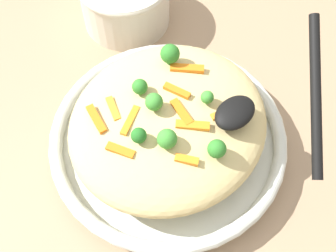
% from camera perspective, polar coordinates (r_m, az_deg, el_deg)
% --- Properties ---
extents(ground_plane, '(2.40, 2.40, 0.00)m').
position_cam_1_polar(ground_plane, '(0.63, -0.00, -2.79)').
color(ground_plane, '#9E7F60').
extents(serving_bowl, '(0.32, 0.32, 0.04)m').
position_cam_1_polar(serving_bowl, '(0.61, -0.00, -1.84)').
color(serving_bowl, silver).
rests_on(serving_bowl, ground_plane).
extents(pasta_mound, '(0.26, 0.24, 0.07)m').
position_cam_1_polar(pasta_mound, '(0.57, -0.00, 0.36)').
color(pasta_mound, '#D1BA7A').
rests_on(pasta_mound, serving_bowl).
extents(carrot_piece_0, '(0.04, 0.02, 0.01)m').
position_cam_1_polar(carrot_piece_0, '(0.55, 7.58, 1.78)').
color(carrot_piece_0, orange).
rests_on(carrot_piece_0, pasta_mound).
extents(carrot_piece_1, '(0.02, 0.04, 0.01)m').
position_cam_1_polar(carrot_piece_1, '(0.55, -9.08, 0.91)').
color(carrot_piece_1, orange).
rests_on(carrot_piece_1, pasta_mound).
extents(carrot_piece_2, '(0.04, 0.04, 0.01)m').
position_cam_1_polar(carrot_piece_2, '(0.58, 2.43, 7.32)').
color(carrot_piece_2, orange).
rests_on(carrot_piece_2, pasta_mound).
extents(carrot_piece_3, '(0.02, 0.04, 0.01)m').
position_cam_1_polar(carrot_piece_3, '(0.54, 1.73, 1.76)').
color(carrot_piece_3, orange).
rests_on(carrot_piece_3, pasta_mound).
extents(carrot_piece_4, '(0.02, 0.04, 0.01)m').
position_cam_1_polar(carrot_piece_4, '(0.55, -6.97, 2.18)').
color(carrot_piece_4, orange).
rests_on(carrot_piece_4, pasta_mound).
extents(carrot_piece_5, '(0.04, 0.02, 0.01)m').
position_cam_1_polar(carrot_piece_5, '(0.54, -4.83, 0.69)').
color(carrot_piece_5, orange).
rests_on(carrot_piece_5, pasta_mound).
extents(carrot_piece_6, '(0.02, 0.03, 0.01)m').
position_cam_1_polar(carrot_piece_6, '(0.51, 2.40, -4.30)').
color(carrot_piece_6, orange).
rests_on(carrot_piece_6, pasta_mound).
extents(carrot_piece_7, '(0.02, 0.04, 0.01)m').
position_cam_1_polar(carrot_piece_7, '(0.52, -6.16, -2.99)').
color(carrot_piece_7, orange).
rests_on(carrot_piece_7, pasta_mound).
extents(carrot_piece_8, '(0.03, 0.04, 0.01)m').
position_cam_1_polar(carrot_piece_8, '(0.53, 3.15, 0.09)').
color(carrot_piece_8, orange).
rests_on(carrot_piece_8, pasta_mound).
extents(carrot_piece_9, '(0.02, 0.04, 0.01)m').
position_cam_1_polar(carrot_piece_9, '(0.55, 1.13, 4.46)').
color(carrot_piece_9, orange).
rests_on(carrot_piece_9, pasta_mound).
extents(broccoli_floret_0, '(0.02, 0.02, 0.02)m').
position_cam_1_polar(broccoli_floret_0, '(0.52, -3.73, -1.23)').
color(broccoli_floret_0, '#205B1C').
rests_on(broccoli_floret_0, pasta_mound).
extents(broccoli_floret_1, '(0.02, 0.02, 0.03)m').
position_cam_1_polar(broccoli_floret_1, '(0.53, -1.78, 3.05)').
color(broccoli_floret_1, '#377928').
rests_on(broccoli_floret_1, pasta_mound).
extents(broccoli_floret_2, '(0.02, 0.02, 0.02)m').
position_cam_1_polar(broccoli_floret_2, '(0.55, -3.60, 4.99)').
color(broccoli_floret_2, '#296820').
rests_on(broccoli_floret_2, pasta_mound).
extents(broccoli_floret_3, '(0.02, 0.02, 0.03)m').
position_cam_1_polar(broccoli_floret_3, '(0.51, 6.46, -2.69)').
color(broccoli_floret_3, '#296820').
rests_on(broccoli_floret_3, pasta_mound).
extents(broccoli_floret_4, '(0.02, 0.02, 0.03)m').
position_cam_1_polar(broccoli_floret_4, '(0.51, -0.13, -1.66)').
color(broccoli_floret_4, '#377928').
rests_on(broccoli_floret_4, pasta_mound).
extents(broccoli_floret_5, '(0.03, 0.03, 0.03)m').
position_cam_1_polar(broccoli_floret_5, '(0.58, 0.26, 9.12)').
color(broccoli_floret_5, '#296820').
rests_on(broccoli_floret_5, pasta_mound).
extents(broccoli_floret_6, '(0.02, 0.02, 0.02)m').
position_cam_1_polar(broccoli_floret_6, '(0.54, 5.00, 3.65)').
color(broccoli_floret_6, '#377928').
rests_on(broccoli_floret_6, pasta_mound).
extents(serving_spoon, '(0.15, 0.15, 0.09)m').
position_cam_1_polar(serving_spoon, '(0.53, 12.32, 2.47)').
color(serving_spoon, black).
rests_on(serving_spoon, pasta_mound).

